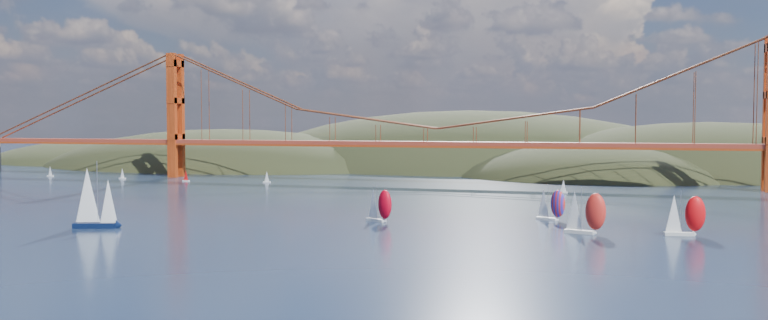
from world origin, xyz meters
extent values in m
plane|color=black|center=(0.00, 0.00, 0.00)|extent=(1200.00, 1200.00, 0.00)
ellipsoid|color=black|center=(-140.00, 260.00, -11.20)|extent=(240.00, 140.00, 64.00)
ellipsoid|color=black|center=(-10.00, 300.00, -16.80)|extent=(300.00, 180.00, 96.00)
ellipsoid|color=black|center=(110.00, 270.00, -13.30)|extent=(220.00, 140.00, 76.00)
ellipsoid|color=black|center=(60.00, 240.00, -8.40)|extent=(140.00, 110.00, 48.00)
ellipsoid|color=black|center=(-230.00, 290.00, -7.70)|extent=(200.00, 140.00, 44.00)
cube|color=maroon|center=(0.00, 180.00, 16.00)|extent=(440.00, 7.00, 1.60)
cube|color=maroon|center=(0.00, 180.00, 14.80)|extent=(440.00, 7.00, 0.80)
cube|color=maroon|center=(-120.00, 180.00, 27.50)|extent=(4.00, 8.50, 55.00)
cube|color=black|center=(-46.54, 32.73, 0.59)|extent=(10.27, 5.85, 1.19)
cylinder|color=#99999E|center=(-46.07, 32.89, 8.35)|extent=(0.15, 0.15, 14.32)
cone|color=white|center=(-48.22, 32.15, 7.63)|extent=(7.05, 7.05, 12.60)
cone|color=white|center=(-43.73, 33.70, 6.20)|extent=(5.04, 5.04, 10.02)
cube|color=silver|center=(11.97, 62.71, 0.34)|extent=(5.70, 4.01, 0.67)
cylinder|color=#99999E|center=(12.22, 62.58, 4.89)|extent=(0.08, 0.08, 8.42)
cone|color=white|center=(11.08, 63.18, 4.47)|extent=(4.25, 4.25, 7.41)
ellipsoid|color=#BB0316|center=(14.71, 61.27, 4.47)|extent=(4.63, 4.02, 7.08)
cube|color=silver|center=(60.81, 56.96, 0.38)|extent=(6.59, 3.12, 0.76)
cylinder|color=#99999E|center=(61.12, 56.89, 5.53)|extent=(0.10, 0.10, 9.54)
cone|color=white|center=(59.69, 57.21, 5.05)|extent=(4.25, 4.25, 8.39)
ellipsoid|color=red|center=(64.22, 56.20, 5.05)|extent=(4.95, 3.70, 8.01)
cube|color=silver|center=(81.45, 60.18, 0.36)|extent=(6.23, 2.64, 0.72)
cylinder|color=#99999E|center=(81.75, 60.23, 5.25)|extent=(0.09, 0.09, 9.05)
cone|color=white|center=(80.38, 60.01, 4.80)|extent=(3.88, 3.88, 7.97)
ellipsoid|color=red|center=(84.73, 60.71, 4.80)|extent=(4.60, 3.30, 7.60)
cube|color=white|center=(51.94, 78.02, 0.32)|extent=(5.57, 3.45, 0.65)
cylinder|color=#99999E|center=(52.19, 77.92, 4.70)|extent=(0.08, 0.08, 8.10)
cone|color=white|center=(51.04, 78.39, 4.29)|extent=(3.94, 3.94, 7.13)
ellipsoid|color=red|center=(54.69, 76.90, 4.29)|extent=(4.40, 3.63, 6.80)
cube|color=silver|center=(-176.01, 165.22, 0.25)|extent=(3.00, 1.00, 0.50)
cone|color=white|center=(-176.01, 165.22, 2.60)|extent=(2.00, 2.00, 4.20)
cube|color=silver|center=(-135.17, 161.88, 0.25)|extent=(3.00, 1.00, 0.50)
cone|color=white|center=(-135.17, 161.88, 2.60)|extent=(2.00, 2.00, 4.20)
cube|color=silver|center=(-101.66, 158.44, 0.25)|extent=(3.00, 1.00, 0.50)
cone|color=red|center=(-101.66, 158.44, 2.60)|extent=(2.00, 2.00, 4.20)
cube|color=silver|center=(-66.84, 162.58, 0.25)|extent=(3.00, 1.00, 0.50)
cone|color=white|center=(-66.84, 162.58, 2.60)|extent=(2.00, 2.00, 4.20)
cube|color=silver|center=(51.02, 152.31, 0.25)|extent=(3.00, 1.00, 0.50)
cone|color=white|center=(51.02, 152.31, 2.60)|extent=(2.00, 2.00, 4.20)
camera|label=1|loc=(68.33, -111.65, 24.37)|focal=35.00mm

